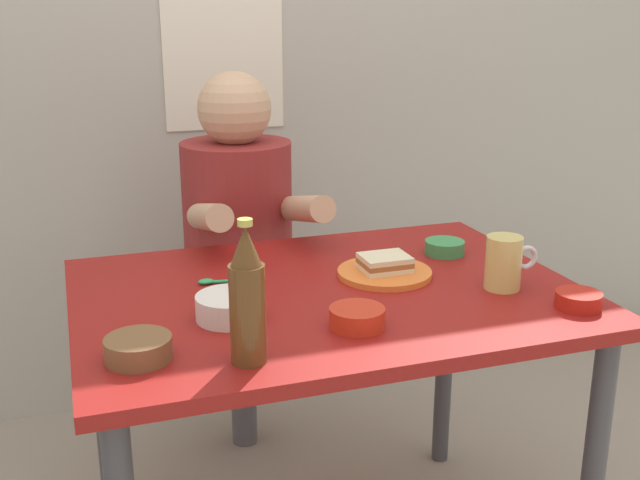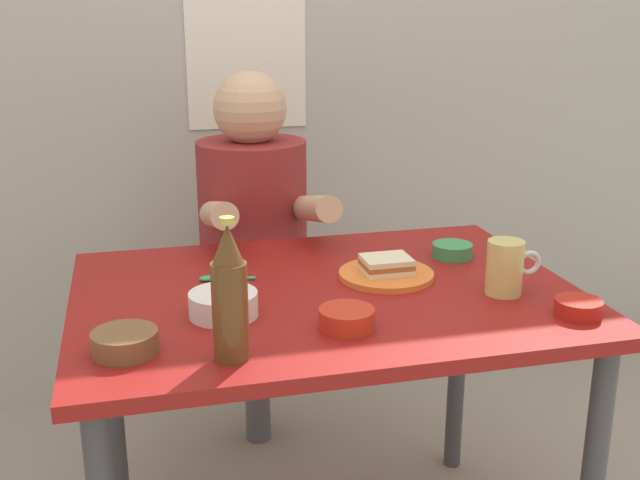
{
  "view_description": "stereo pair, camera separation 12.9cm",
  "coord_description": "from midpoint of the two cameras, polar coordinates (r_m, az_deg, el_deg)",
  "views": [
    {
      "loc": [
        -0.53,
        -1.5,
        1.34
      ],
      "look_at": [
        0.0,
        0.05,
        0.84
      ],
      "focal_mm": 42.94,
      "sensor_mm": 36.0,
      "label": 1
    },
    {
      "loc": [
        -0.4,
        -1.54,
        1.34
      ],
      "look_at": [
        0.0,
        0.05,
        0.84
      ],
      "focal_mm": 42.94,
      "sensor_mm": 36.0,
      "label": 2
    }
  ],
  "objects": [
    {
      "name": "wall_back",
      "position": [
        2.61,
        -4.14,
        16.08
      ],
      "size": [
        4.4,
        0.09,
        2.6
      ],
      "color": "#ADA89E",
      "rests_on": "ground"
    },
    {
      "name": "beer_bottle",
      "position": [
        1.33,
        -4.01,
        -4.26
      ],
      "size": [
        0.06,
        0.06,
        0.26
      ],
      "color": "#593819",
      "rests_on": "dining_table"
    },
    {
      "name": "stool",
      "position": [
        2.4,
        -3.25,
        -7.41
      ],
      "size": [
        0.34,
        0.34,
        0.45
      ],
      "color": "#4C4C51",
      "rests_on": "ground"
    },
    {
      "name": "beer_mug",
      "position": [
        1.72,
        15.79,
        -1.99
      ],
      "size": [
        0.13,
        0.08,
        0.12
      ],
      "color": "#D1BC66",
      "rests_on": "dining_table"
    },
    {
      "name": "sandwich",
      "position": [
        1.77,
        7.05,
        -1.85
      ],
      "size": [
        0.11,
        0.09,
        0.04
      ],
      "color": "beige",
      "rests_on": "plate_orange"
    },
    {
      "name": "condiment_bowl_brown",
      "position": [
        1.42,
        -11.82,
        -7.43
      ],
      "size": [
        0.12,
        0.12,
        0.04
      ],
      "color": "brown",
      "rests_on": "dining_table"
    },
    {
      "name": "sambal_bowl_red",
      "position": [
        1.66,
        20.83,
        -4.7
      ],
      "size": [
        0.1,
        0.1,
        0.03
      ],
      "color": "#B21E14",
      "rests_on": "dining_table"
    },
    {
      "name": "rice_bowl_white",
      "position": [
        1.55,
        -4.86,
        -4.74
      ],
      "size": [
        0.14,
        0.14,
        0.05
      ],
      "color": "silver",
      "rests_on": "dining_table"
    },
    {
      "name": "sauce_bowl_chili",
      "position": [
        1.5,
        4.48,
        -5.82
      ],
      "size": [
        0.11,
        0.11,
        0.04
      ],
      "color": "red",
      "rests_on": "dining_table"
    },
    {
      "name": "spoon",
      "position": [
        1.76,
        -5.61,
        -2.91
      ],
      "size": [
        0.13,
        0.04,
        0.01
      ],
      "color": "#26A559",
      "rests_on": "dining_table"
    },
    {
      "name": "plate_orange",
      "position": [
        1.78,
        7.02,
        -2.61
      ],
      "size": [
        0.22,
        0.22,
        0.01
      ],
      "primitive_type": "cylinder",
      "color": "orange",
      "rests_on": "dining_table"
    },
    {
      "name": "dip_bowl_green",
      "position": [
        1.95,
        11.7,
        -0.75
      ],
      "size": [
        0.1,
        0.1,
        0.03
      ],
      "color": "#388C4C",
      "rests_on": "dining_table"
    },
    {
      "name": "person_seated",
      "position": [
        2.25,
        -3.37,
        2.17
      ],
      "size": [
        0.33,
        0.56,
        0.72
      ],
      "color": "maroon",
      "rests_on": "stool"
    },
    {
      "name": "dining_table",
      "position": [
        1.73,
        2.55,
        -6.62
      ],
      "size": [
        1.1,
        0.8,
        0.74
      ],
      "color": "maroon",
      "rests_on": "ground"
    }
  ]
}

